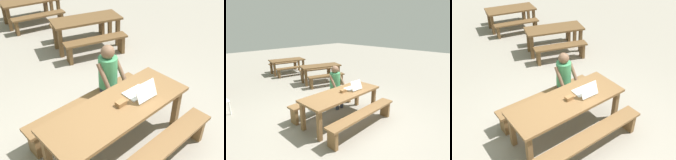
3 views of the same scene
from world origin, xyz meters
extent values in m
plane|color=gray|center=(0.00, 0.00, 0.00)|extent=(30.00, 30.00, 0.00)
cube|color=brown|center=(0.00, 0.00, 0.72)|extent=(2.17, 0.80, 0.05)
cube|color=brown|center=(0.98, -0.30, 0.35)|extent=(0.09, 0.09, 0.70)
cube|color=brown|center=(-0.98, 0.30, 0.35)|extent=(0.09, 0.09, 0.70)
cube|color=brown|center=(0.98, 0.30, 0.35)|extent=(0.09, 0.09, 0.70)
cube|color=brown|center=(0.00, -0.69, 0.43)|extent=(2.15, 0.30, 0.05)
cube|color=brown|center=(0.97, -0.69, 0.20)|extent=(0.08, 0.24, 0.41)
cube|color=brown|center=(0.00, 0.69, 0.43)|extent=(2.15, 0.30, 0.05)
cube|color=brown|center=(-0.97, 0.69, 0.20)|extent=(0.08, 0.24, 0.41)
cube|color=brown|center=(0.97, 0.69, 0.20)|extent=(0.08, 0.24, 0.41)
cube|color=white|center=(0.40, 0.03, 0.76)|extent=(0.37, 0.27, 0.02)
cube|color=white|center=(0.39, -0.14, 0.88)|extent=(0.36, 0.12, 0.24)
cube|color=#0F1933|center=(0.39, -0.14, 0.89)|extent=(0.33, 0.11, 0.21)
cube|color=olive|center=(0.04, -0.01, 0.78)|extent=(0.15, 0.09, 0.07)
cylinder|color=#333847|center=(0.35, 0.51, 0.23)|extent=(0.10, 0.10, 0.45)
cylinder|color=#333847|center=(0.53, 0.51, 0.23)|extent=(0.10, 0.10, 0.45)
cube|color=#333847|center=(0.44, 0.60, 0.49)|extent=(0.28, 0.28, 0.12)
cylinder|color=#3F8C59|center=(0.44, 0.69, 0.79)|extent=(0.30, 0.30, 0.52)
cylinder|color=brown|center=(0.26, 0.59, 0.82)|extent=(0.07, 0.32, 0.41)
cylinder|color=brown|center=(0.61, 0.59, 0.82)|extent=(0.07, 0.32, 0.41)
sphere|color=brown|center=(0.44, 0.69, 1.15)|extent=(0.22, 0.22, 0.22)
cube|color=brown|center=(1.54, 5.28, 0.68)|extent=(1.78, 1.14, 0.05)
cube|color=brown|center=(0.77, 5.12, 0.33)|extent=(0.11, 0.11, 0.66)
cube|color=brown|center=(2.19, 4.83, 0.33)|extent=(0.11, 0.11, 0.66)
cube|color=brown|center=(0.90, 5.73, 0.33)|extent=(0.11, 0.11, 0.66)
cube|color=brown|center=(2.32, 5.43, 0.33)|extent=(0.11, 0.11, 0.66)
cube|color=brown|center=(1.41, 4.63, 0.41)|extent=(1.52, 0.59, 0.05)
cube|color=brown|center=(0.78, 4.76, 0.19)|extent=(0.13, 0.25, 0.39)
cube|color=brown|center=(2.04, 4.50, 0.19)|extent=(0.13, 0.25, 0.39)
cube|color=brown|center=(1.68, 5.92, 0.41)|extent=(1.52, 0.59, 0.05)
cube|color=brown|center=(1.05, 6.05, 0.19)|extent=(0.13, 0.25, 0.39)
cube|color=brown|center=(2.31, 5.79, 0.19)|extent=(0.13, 0.25, 0.39)
cube|color=brown|center=(1.72, 2.87, 0.72)|extent=(1.78, 1.15, 0.05)
cube|color=brown|center=(0.96, 2.87, 0.35)|extent=(0.11, 0.11, 0.70)
cube|color=brown|center=(2.34, 2.42, 0.35)|extent=(0.11, 0.11, 0.70)
cube|color=brown|center=(1.10, 3.32, 0.35)|extent=(0.11, 0.11, 0.70)
cube|color=brown|center=(2.48, 2.87, 0.35)|extent=(0.11, 0.11, 0.70)
cube|color=brown|center=(1.53, 2.30, 0.45)|extent=(1.51, 0.74, 0.05)
cube|color=brown|center=(0.92, 2.50, 0.21)|extent=(0.15, 0.25, 0.42)
cube|color=brown|center=(2.15, 2.10, 0.21)|extent=(0.15, 0.25, 0.42)
cube|color=brown|center=(1.90, 3.44, 0.45)|extent=(1.51, 0.74, 0.05)
cube|color=brown|center=(1.29, 3.64, 0.21)|extent=(0.15, 0.25, 0.42)
cube|color=brown|center=(2.52, 3.24, 0.21)|extent=(0.15, 0.25, 0.42)
camera|label=1|loc=(-1.96, -1.98, 3.04)|focal=42.81mm
camera|label=2|loc=(-3.10, -2.94, 2.36)|focal=29.30mm
camera|label=3|loc=(-2.21, -2.88, 3.62)|focal=41.43mm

